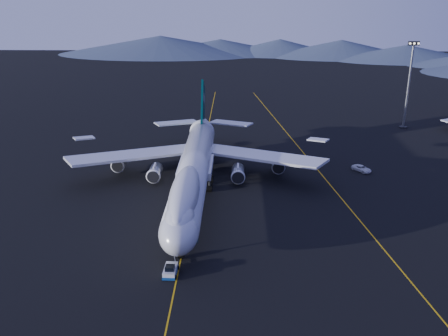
{
  "coord_description": "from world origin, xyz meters",
  "views": [
    {
      "loc": [
        9.03,
        -98.94,
        42.81
      ],
      "look_at": [
        6.47,
        0.78,
        6.0
      ],
      "focal_mm": 40.0,
      "sensor_mm": 36.0,
      "label": 1
    }
  ],
  "objects_px": {
    "boeing_747": "(193,170)",
    "pushback_tug": "(170,271)",
    "service_van": "(362,169)",
    "floodlight_mast": "(408,85)"
  },
  "relations": [
    {
      "from": "boeing_747",
      "to": "service_van",
      "type": "relative_size",
      "value": 14.34
    },
    {
      "from": "pushback_tug",
      "to": "service_van",
      "type": "height_order",
      "value": "pushback_tug"
    },
    {
      "from": "pushback_tug",
      "to": "floodlight_mast",
      "type": "height_order",
      "value": "floodlight_mast"
    },
    {
      "from": "pushback_tug",
      "to": "floodlight_mast",
      "type": "distance_m",
      "value": 108.16
    },
    {
      "from": "boeing_747",
      "to": "pushback_tug",
      "type": "relative_size",
      "value": 17.69
    },
    {
      "from": "boeing_747",
      "to": "service_van",
      "type": "height_order",
      "value": "boeing_747"
    },
    {
      "from": "service_van",
      "to": "floodlight_mast",
      "type": "bearing_deg",
      "value": 25.09
    },
    {
      "from": "pushback_tug",
      "to": "service_van",
      "type": "distance_m",
      "value": 62.23
    },
    {
      "from": "floodlight_mast",
      "to": "pushback_tug",
      "type": "bearing_deg",
      "value": -126.02
    },
    {
      "from": "pushback_tug",
      "to": "floodlight_mast",
      "type": "relative_size",
      "value": 0.15
    }
  ]
}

